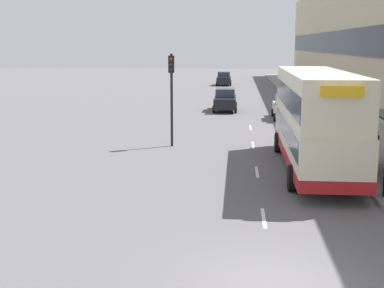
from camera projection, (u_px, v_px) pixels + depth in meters
The scene contains 13 objects.
ground_plane at pixel (273, 282), 12.45m from camera, with size 220.00×220.00×0.00m, color #5B595B.
pavement at pixel (317, 103), 49.60m from camera, with size 5.00×93.00×0.14m.
terrace_facade at pixel (365, 35), 48.13m from camera, with size 3.10×93.00×12.53m.
lane_mark_1 at pixel (264, 218), 16.99m from camera, with size 0.12×2.00×0.01m.
lane_mark_2 at pixel (257, 172), 23.11m from camera, with size 0.12×2.00×0.01m.
lane_mark_3 at pixel (253, 145), 29.24m from camera, with size 0.12×2.00×0.01m.
lane_mark_4 at pixel (250, 128), 35.37m from camera, with size 0.12×2.00×0.01m.
double_decker_bus_near at pixel (315, 118), 23.09m from camera, with size 2.85×11.44×4.30m.
car_0 at pixel (225, 100), 44.21m from camera, with size 1.96×4.48×1.84m.
car_1 at pixel (287, 107), 39.33m from camera, with size 2.09×4.23×1.79m.
car_2 at pixel (224, 79), 71.66m from camera, with size 2.03×4.04×1.79m.
pedestrian_2 at pixel (374, 151), 22.16m from camera, with size 0.36×0.36×1.84m.
traffic_light_far_kerb at pixel (171, 85), 28.38m from camera, with size 0.30×0.32×4.96m.
Camera 1 is at (-0.89, -11.76, 5.45)m, focal length 50.00 mm.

